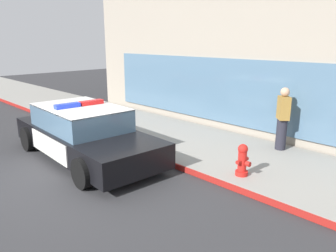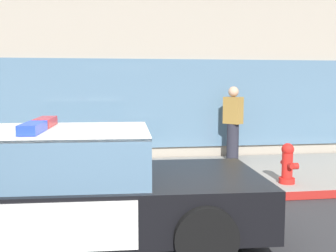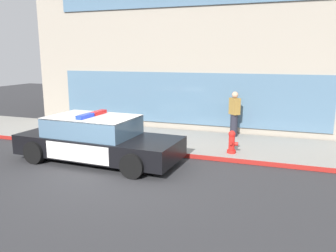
% 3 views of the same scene
% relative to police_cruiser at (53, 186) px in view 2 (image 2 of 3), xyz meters
% --- Properties ---
extents(sidewalk, '(48.00, 3.33, 0.15)m').
position_rel_police_cruiser_xyz_m(sidewalk, '(1.11, 2.83, -0.61)').
color(sidewalk, gray).
rests_on(sidewalk, ground).
extents(curb_red_paint, '(28.80, 0.04, 0.14)m').
position_rel_police_cruiser_xyz_m(curb_red_paint, '(1.11, 1.15, -0.61)').
color(curb_red_paint, maroon).
rests_on(curb_red_paint, ground).
extents(storefront_building, '(18.69, 9.13, 7.77)m').
position_rel_police_cruiser_xyz_m(storefront_building, '(3.67, 9.07, 3.20)').
color(storefront_building, gray).
rests_on(storefront_building, ground).
extents(police_cruiser, '(5.09, 2.31, 1.49)m').
position_rel_police_cruiser_xyz_m(police_cruiser, '(0.00, 0.00, 0.00)').
color(police_cruiser, black).
rests_on(police_cruiser, ground).
extents(fire_hydrant, '(0.34, 0.39, 0.73)m').
position_rel_police_cruiser_xyz_m(fire_hydrant, '(3.83, 1.69, -0.18)').
color(fire_hydrant, red).
rests_on(fire_hydrant, sidewalk).
extents(pedestrian_on_sidewalk, '(0.46, 0.47, 1.71)m').
position_rel_police_cruiser_xyz_m(pedestrian_on_sidewalk, '(3.54, 3.99, 0.33)').
color(pedestrian_on_sidewalk, '#23232D').
rests_on(pedestrian_on_sidewalk, sidewalk).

